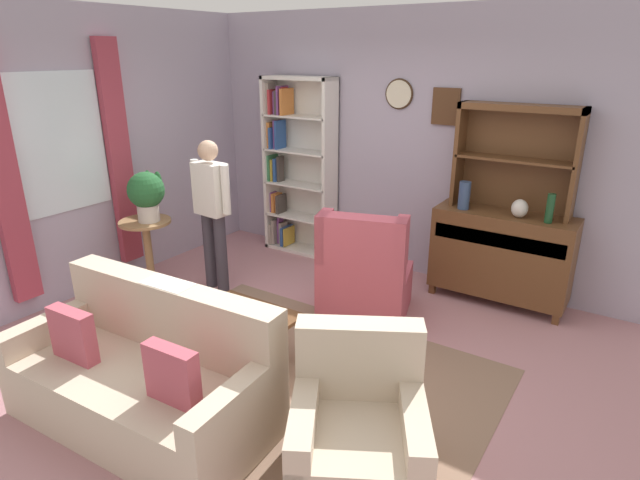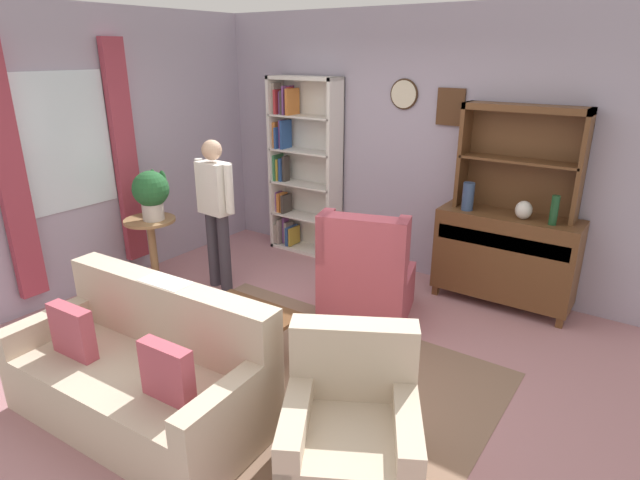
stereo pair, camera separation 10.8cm
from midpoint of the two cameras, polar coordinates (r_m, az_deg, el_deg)
The scene contains 19 objects.
ground_plane at distance 4.48m, azimuth -3.24°, elevation -12.13°, with size 5.40×4.60×0.02m, color #B27A7F.
wall_back at distance 5.72m, azimuth 9.43°, elevation 10.05°, with size 5.00×0.09×2.80m.
wall_left at distance 5.74m, azimuth -24.75°, elevation 8.47°, with size 0.16×4.20×2.80m.
area_rug at distance 4.17m, azimuth -3.48°, elevation -14.61°, with size 2.94×2.10×0.01m, color #846651.
bookshelf at distance 6.33m, azimuth -3.24°, elevation 7.96°, with size 0.90×0.30×2.10m.
sideboard at distance 5.35m, azimuth 18.64°, elevation -1.41°, with size 1.30×0.45×0.92m.
sideboard_hutch at distance 5.19m, azimuth 20.26°, elevation 9.83°, with size 1.10×0.26×1.00m.
vase_tall at distance 5.22m, azimuth 14.95°, elevation 4.74°, with size 0.11×0.11×0.27m, color #33476B.
vase_round at distance 5.11m, azimuth 20.45°, elevation 3.26°, with size 0.15×0.15×0.17m, color beige.
bottle_wine at distance 5.03m, azimuth 23.31°, elevation 3.20°, with size 0.07×0.07×0.27m, color #194223.
couch_floral at distance 3.79m, azimuth -19.30°, elevation -14.11°, with size 1.84×0.95×0.90m.
armchair_floral at distance 3.20m, azimuth 3.14°, elevation -20.57°, with size 1.04×1.05×0.88m.
wingback_chair at distance 4.83m, azimuth 4.25°, elevation -4.30°, with size 0.98×0.99×1.05m.
plant_stand at distance 5.71m, azimuth -18.83°, elevation -0.69°, with size 0.52×0.52×0.74m.
potted_plant_large at distance 5.52m, azimuth -18.98°, elevation 4.92°, with size 0.37×0.37×0.51m.
potted_plant_small at distance 5.42m, azimuth -18.58°, elevation -5.18°, with size 0.19×0.19×0.26m.
person_reading at distance 5.36m, azimuth -12.32°, elevation 3.71°, with size 0.52×0.23×1.56m.
coffee_table at distance 4.23m, azimuth -8.77°, elevation -8.73°, with size 0.80×0.50×0.42m.
book_stack at distance 4.13m, azimuth -8.66°, elevation -7.61°, with size 0.21×0.15×0.10m.
Camera 1 is at (2.24, -3.06, 2.37)m, focal length 29.23 mm.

